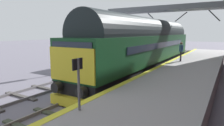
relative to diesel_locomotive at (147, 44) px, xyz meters
name	(u,v)px	position (x,y,z in m)	size (l,w,h in m)	color
ground_plane	(108,91)	(0.00, -6.34, -2.49)	(140.00, 140.00, 0.00)	slate
track_main	(108,90)	(0.00, -6.34, -2.43)	(2.50, 60.00, 0.15)	gray
track_adjacent_west	(66,82)	(-3.46, -6.34, -2.43)	(2.50, 60.00, 0.15)	slate
station_platform	(168,92)	(3.60, -6.34, -1.99)	(4.00, 44.00, 1.01)	#9F9E9E
diesel_locomotive	(147,44)	(0.00, 0.00, 0.00)	(2.74, 19.26, 4.68)	black
signal_post_far	(79,38)	(-5.36, -2.55, 0.46)	(0.44, 0.22, 4.50)	gray
platform_number_sign	(78,76)	(2.08, -11.35, -0.35)	(0.10, 0.44, 1.68)	slate
waiting_passenger	(181,50)	(2.51, 1.49, -0.49)	(0.39, 0.50, 1.64)	#2F2832
overhead_footbridge	(167,12)	(0.32, 4.25, 3.03)	(12.76, 2.00, 6.08)	slate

